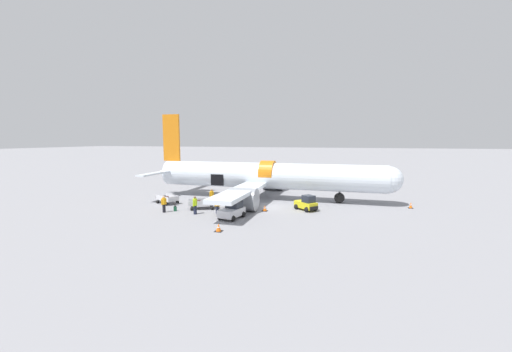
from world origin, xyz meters
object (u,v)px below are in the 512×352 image
Objects in this scene: suitcase_on_tarmac_upright at (175,209)px; ground_crew_supervisor at (217,205)px; baggage_cart_loading at (203,204)px; ground_crew_driver at (195,205)px; airplane at (264,177)px; baggage_cart_queued at (168,200)px; ground_crew_loader_b at (212,196)px; baggage_tug_mid at (306,204)px; baggage_tug_lead at (232,210)px; ground_crew_loader_a at (164,204)px.

ground_crew_supervisor is at bearing 3.56° from suitcase_on_tarmac_upright.
ground_crew_driver reaches higher than baggage_cart_loading.
baggage_cart_queued is at bearing -148.94° from airplane.
baggage_cart_queued is 5.15m from ground_crew_loader_b.
ground_crew_driver is (-4.60, -9.86, -1.84)m from airplane.
baggage_tug_mid is 11.64m from ground_crew_driver.
baggage_tug_lead is at bearing -33.75° from baggage_cart_loading.
baggage_cart_loading is 2.18× the size of ground_crew_loader_a.
ground_crew_loader_a is 6.24m from ground_crew_loader_b.
ground_crew_driver reaches higher than baggage_cart_queued.
baggage_cart_loading is at bearing -13.13° from baggage_cart_queued.
ground_crew_supervisor is (5.47, 1.08, -0.08)m from ground_crew_loader_a.
baggage_cart_queued is (-16.03, -1.10, -0.20)m from baggage_tug_mid.
baggage_cart_loading is 6.36× the size of suitcase_on_tarmac_upright.
airplane reaches higher than baggage_tug_lead.
ground_crew_loader_b is at bearing 96.21° from ground_crew_driver.
airplane is 11.75× the size of baggage_tug_mid.
ground_crew_loader_a is at bearing -128.77° from airplane.
ground_crew_driver reaches higher than baggage_tug_lead.
ground_crew_loader_b reaches higher than suitcase_on_tarmac_upright.
baggage_tug_lead is 0.80× the size of baggage_cart_loading.
ground_crew_loader_b is 0.94× the size of ground_crew_driver.
baggage_tug_lead is at bearing -1.72° from ground_crew_loader_a.
airplane is 11.99m from baggage_cart_queued.
baggage_cart_loading is at bearing -85.20° from ground_crew_loader_b.
ground_crew_loader_a is 1.02× the size of ground_crew_loader_b.
airplane is 18.29× the size of ground_crew_loader_b.
baggage_tug_lead reaches higher than baggage_tug_mid.
suitcase_on_tarmac_upright is (-4.65, -0.29, -0.60)m from ground_crew_supervisor.
ground_crew_loader_a is (-7.60, 0.23, 0.19)m from baggage_tug_lead.
baggage_tug_lead is 1.75× the size of ground_crew_loader_a.
ground_crew_driver is at bearing -115.02° from airplane.
ground_crew_loader_b is at bearing 177.59° from baggage_tug_mid.
ground_crew_loader_b is 2.87× the size of suitcase_on_tarmac_upright.
baggage_cart_loading is 2.22× the size of ground_crew_loader_b.
ground_crew_loader_a reaches higher than ground_crew_loader_b.
ground_crew_driver is (3.46, 0.17, 0.04)m from ground_crew_loader_a.
airplane is 52.43× the size of suitcase_on_tarmac_upright.
ground_crew_loader_a is 1.33m from suitcase_on_tarmac_upright.
ground_crew_supervisor is (2.60, -4.45, -0.06)m from ground_crew_loader_b.
airplane reaches higher than ground_crew_loader_a.
baggage_tug_mid is 0.70× the size of baggage_cart_loading.
baggage_cart_loading is 2.09× the size of ground_crew_driver.
ground_crew_driver reaches higher than ground_crew_supervisor.
suitcase_on_tarmac_upright is (-13.19, -4.27, -0.43)m from baggage_tug_mid.
ground_crew_supervisor reaches higher than baggage_cart_loading.
airplane is at bearing 51.23° from ground_crew_loader_a.
ground_crew_loader_b is at bearing 66.65° from suitcase_on_tarmac_upright.
baggage_tug_mid reaches higher than ground_crew_supervisor.
baggage_cart_queued is 4.27m from suitcase_on_tarmac_upright.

